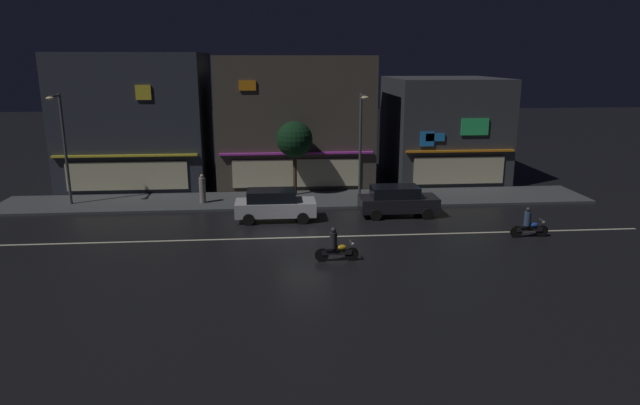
% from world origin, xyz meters
% --- Properties ---
extents(ground_plane, '(140.00, 140.00, 0.00)m').
position_xyz_m(ground_plane, '(0.00, 0.00, 0.00)').
color(ground_plane, black).
extents(lane_divider_stripe, '(33.92, 0.16, 0.01)m').
position_xyz_m(lane_divider_stripe, '(0.00, 0.00, 0.01)').
color(lane_divider_stripe, beige).
rests_on(lane_divider_stripe, ground).
extents(sidewalk_far, '(35.71, 4.28, 0.14)m').
position_xyz_m(sidewalk_far, '(0.00, 7.30, 0.07)').
color(sidewalk_far, '#424447').
rests_on(sidewalk_far, ground).
extents(storefront_left_block, '(10.36, 6.80, 8.66)m').
position_xyz_m(storefront_left_block, '(-0.00, 12.76, 4.33)').
color(storefront_left_block, '#4C443A').
rests_on(storefront_left_block, ground).
extents(storefront_center_block, '(9.38, 7.77, 8.85)m').
position_xyz_m(storefront_center_block, '(-10.71, 13.25, 4.42)').
color(storefront_center_block, '#2D333D').
rests_on(storefront_center_block, ground).
extents(storefront_right_block, '(7.61, 8.31, 7.16)m').
position_xyz_m(storefront_right_block, '(10.71, 13.51, 3.58)').
color(storefront_right_block, '#383A3F').
rests_on(storefront_right_block, ground).
extents(streetlamp_west, '(0.44, 1.64, 6.43)m').
position_xyz_m(streetlamp_west, '(-13.49, 6.95, 3.98)').
color(streetlamp_west, '#47494C').
rests_on(streetlamp_west, sidewalk_far).
extents(streetlamp_mid, '(0.44, 1.64, 6.40)m').
position_xyz_m(streetlamp_mid, '(3.65, 6.42, 3.96)').
color(streetlamp_mid, '#47494C').
rests_on(streetlamp_mid, sidewalk_far).
extents(pedestrian_on_sidewalk, '(0.38, 0.38, 1.73)m').
position_xyz_m(pedestrian_on_sidewalk, '(-5.74, 6.78, 0.94)').
color(pedestrian_on_sidewalk, gray).
rests_on(pedestrian_on_sidewalk, sidewalk_far).
extents(street_tree, '(2.24, 2.24, 4.63)m').
position_xyz_m(street_tree, '(-0.18, 8.38, 3.62)').
color(street_tree, '#473323').
rests_on(street_tree, sidewalk_far).
extents(parked_car_near_kerb, '(4.30, 1.98, 1.67)m').
position_xyz_m(parked_car_near_kerb, '(5.28, 3.51, 0.87)').
color(parked_car_near_kerb, black).
rests_on(parked_car_near_kerb, ground).
extents(parked_car_trailing, '(4.30, 1.98, 1.67)m').
position_xyz_m(parked_car_trailing, '(-1.51, 3.19, 0.87)').
color(parked_car_trailing, silver).
rests_on(parked_car_trailing, ground).
extents(motorcycle_lead, '(1.90, 0.60, 1.52)m').
position_xyz_m(motorcycle_lead, '(1.07, -3.41, 0.63)').
color(motorcycle_lead, black).
rests_on(motorcycle_lead, ground).
extents(motorcycle_following, '(1.90, 0.60, 1.52)m').
position_xyz_m(motorcycle_following, '(10.82, -0.89, 0.63)').
color(motorcycle_following, black).
rests_on(motorcycle_following, ground).
extents(traffic_cone, '(0.36, 0.36, 0.55)m').
position_xyz_m(traffic_cone, '(0.65, 4.43, 0.28)').
color(traffic_cone, orange).
rests_on(traffic_cone, ground).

